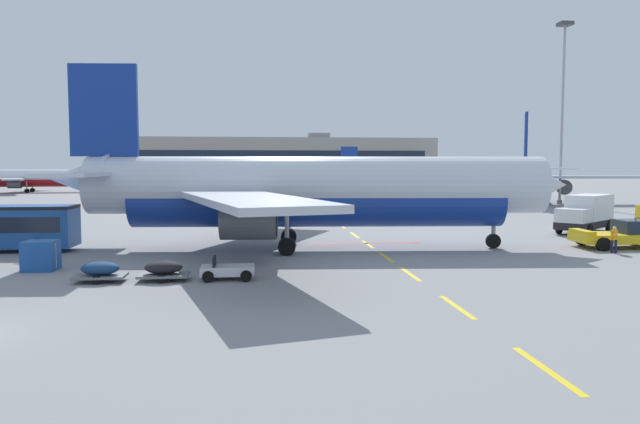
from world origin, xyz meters
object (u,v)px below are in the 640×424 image
Objects in this scene: airliner_mid_left at (523,175)px; ground_crew_worker at (614,238)px; pushback_tug at (623,235)px; airliner_far_right at (298,178)px; ground_power_truck at (586,213)px; airliner_foreground at (309,190)px; baggage_train at (164,270)px; apron_light_mast_far at (563,92)px; uld_cargo_container at (41,256)px; airliner_far_center at (35,178)px.

ground_crew_worker is (-18.38, -53.15, -3.06)m from airliner_mid_left.
pushback_tug is 83.33m from airliner_far_right.
airliner_foreground is at bearing -162.73° from ground_power_truck.
apron_light_mast_far reaches higher than baggage_train.
ground_power_truck is 4.01× the size of ground_crew_worker.
airliner_far_right is at bearing 86.36° from airliner_foreground.
ground_crew_worker reaches higher than uld_cargo_container.
airliner_mid_left is 20.01× the size of ground_crew_worker.
airliner_far_right is at bearing 99.59° from ground_crew_worker.
airliner_far_right is 85.16m from ground_crew_worker.
airliner_mid_left is 95.50m from airliner_far_center.
airliner_mid_left is at bearing 108.57° from apron_light_mast_far.
apron_light_mast_far is at bearing 46.50° from airliner_foreground.
airliner_mid_left is at bearing 52.48° from baggage_train.
apron_light_mast_far reaches higher than airliner_mid_left.
airliner_far_center is at bearing 169.62° from airliner_far_right.
ground_crew_worker is (68.03, -93.81, -2.04)m from airliner_far_center.
ground_power_truck is at bearing -48.61° from airliner_far_center.
airliner_far_center is at bearing 125.95° from ground_crew_worker.
ground_crew_worker is 1.03× the size of uld_cargo_container.
airliner_far_center is 3.86× the size of ground_power_truck.
airliner_foreground is 102.26m from airliner_far_center.
airliner_mid_left is at bearing -43.40° from airliner_far_right.
airliner_mid_left is 1.29× the size of airliner_far_right.
apron_light_mast_far is (18.67, 43.85, 15.02)m from pushback_tug.
airliner_far_right reaches higher than baggage_train.
apron_light_mast_far reaches higher than airliner_far_center.
apron_light_mast_far is at bearing -71.43° from airliner_mid_left.
airliner_far_center is at bearing 131.39° from ground_power_truck.
apron_light_mast_far is at bearing -28.25° from airliner_far_center.
ground_power_truck is 40.87m from apron_light_mast_far.
pushback_tug is 0.24× the size of apron_light_mast_far.
airliner_foreground reaches higher than pushback_tug.
uld_cargo_container is at bearing -156.18° from airliner_foreground.
baggage_train is at bearing -127.52° from airliner_mid_left.
ground_power_truck is at bearing -114.88° from apron_light_mast_far.
airliner_far_right is 3.09× the size of baggage_train.
ground_power_truck is 0.80× the size of baggage_train.
ground_power_truck reaches higher than ground_crew_worker.
pushback_tug reaches higher than uld_cargo_container.
airliner_far_right is at bearing 132.71° from apron_light_mast_far.
pushback_tug is 3.56× the size of ground_crew_worker.
airliner_far_center reaches higher than pushback_tug.
pushback_tug is 0.23× the size of airliner_far_center.
airliner_mid_left is at bearing 52.58° from airliner_foreground.
ground_power_truck is at bearing -108.21° from airliner_mid_left.
pushback_tug is at bearing -107.76° from airliner_mid_left.
baggage_train is at bearing -27.47° from uld_cargo_container.
pushback_tug is at bearing 16.29° from baggage_train.
airliner_far_right is at bearing 76.94° from uld_cargo_container.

